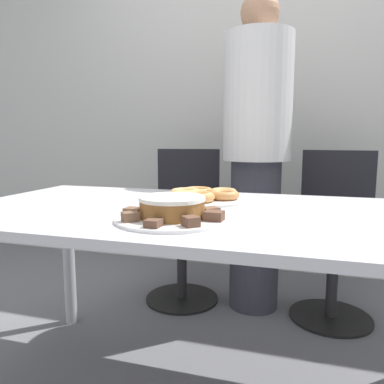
{
  "coord_description": "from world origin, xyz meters",
  "views": [
    {
      "loc": [
        0.35,
        -1.24,
        0.98
      ],
      "look_at": [
        -0.02,
        0.0,
        0.79
      ],
      "focal_mm": 35.0,
      "sensor_mm": 36.0,
      "label": 1
    }
  ],
  "objects": [
    {
      "name": "plate_cake",
      "position": [
        -0.02,
        -0.2,
        0.74
      ],
      "size": [
        0.35,
        0.35,
        0.01
      ],
      "color": "white",
      "rests_on": "table"
    },
    {
      "name": "frosted_cake",
      "position": [
        -0.02,
        -0.2,
        0.77
      ],
      "size": [
        0.2,
        0.2,
        0.06
      ],
      "color": "brown",
      "rests_on": "plate_cake"
    },
    {
      "name": "lamington_5",
      "position": [
        -0.02,
        -0.06,
        0.75
      ],
      "size": [
        0.05,
        0.05,
        0.03
      ],
      "rotation": [
        0.0,
        0.0,
        7.8
      ],
      "color": "#513828",
      "rests_on": "plate_cake"
    },
    {
      "name": "lamington_3",
      "position": [
        0.11,
        -0.2,
        0.76
      ],
      "size": [
        0.06,
        0.05,
        0.03
      ],
      "rotation": [
        0.0,
        0.0,
        6.23
      ],
      "color": "brown",
      "rests_on": "plate_cake"
    },
    {
      "name": "donut_3",
      "position": [
        -0.07,
        0.27,
        0.76
      ],
      "size": [
        0.13,
        0.13,
        0.03
      ],
      "color": "#D18E4C",
      "rests_on": "plate_donuts"
    },
    {
      "name": "donut_5",
      "position": [
        -0.02,
        0.1,
        0.76
      ],
      "size": [
        0.11,
        0.11,
        0.04
      ],
      "color": "#D18E4C",
      "rests_on": "plate_donuts"
    },
    {
      "name": "office_chair_left",
      "position": [
        -0.34,
        0.89,
        0.44
      ],
      "size": [
        0.48,
        0.48,
        0.91
      ],
      "rotation": [
        0.0,
        0.0,
        0.1
      ],
      "color": "black",
      "rests_on": "ground_plane"
    },
    {
      "name": "lamington_1",
      "position": [
        -0.03,
        -0.33,
        0.75
      ],
      "size": [
        0.04,
        0.05,
        0.02
      ],
      "rotation": [
        0.0,
        0.0,
        4.66
      ],
      "color": "brown",
      "rests_on": "plate_cake"
    },
    {
      "name": "wall_back",
      "position": [
        0.0,
        1.55,
        1.3
      ],
      "size": [
        8.0,
        0.05,
        2.6
      ],
      "color": "beige",
      "rests_on": "ground_plane"
    },
    {
      "name": "person_standing",
      "position": [
        0.1,
        0.87,
        0.92
      ],
      "size": [
        0.37,
        0.37,
        1.74
      ],
      "color": "#383842",
      "rests_on": "ground_plane"
    },
    {
      "name": "lamington_4",
      "position": [
        0.07,
        -0.11,
        0.75
      ],
      "size": [
        0.07,
        0.07,
        0.02
      ],
      "rotation": [
        0.0,
        0.0,
        7.02
      ],
      "color": "brown",
      "rests_on": "plate_cake"
    },
    {
      "name": "donut_2",
      "position": [
        0.03,
        0.28,
        0.76
      ],
      "size": [
        0.11,
        0.11,
        0.03
      ],
      "color": "#E5AD66",
      "rests_on": "plate_donuts"
    },
    {
      "name": "donut_4",
      "position": [
        -0.1,
        0.18,
        0.76
      ],
      "size": [
        0.13,
        0.13,
        0.04
      ],
      "color": "#E5AD66",
      "rests_on": "plate_donuts"
    },
    {
      "name": "office_chair_right",
      "position": [
        0.53,
        0.89,
        0.44
      ],
      "size": [
        0.48,
        0.48,
        0.91
      ],
      "rotation": [
        0.0,
        0.0,
        -0.08
      ],
      "color": "black",
      "rests_on": "ground_plane"
    },
    {
      "name": "donut_1",
      "position": [
        0.06,
        0.19,
        0.76
      ],
      "size": [
        0.12,
        0.12,
        0.03
      ],
      "color": "#C68447",
      "rests_on": "plate_donuts"
    },
    {
      "name": "table",
      "position": [
        0.0,
        0.0,
        0.65
      ],
      "size": [
        1.75,
        0.9,
        0.73
      ],
      "color": "silver",
      "rests_on": "ground_plane"
    },
    {
      "name": "lamington_2",
      "position": [
        0.06,
        -0.29,
        0.76
      ],
      "size": [
        0.06,
        0.06,
        0.03
      ],
      "rotation": [
        0.0,
        0.0,
        5.45
      ],
      "color": "brown",
      "rests_on": "plate_cake"
    },
    {
      "name": "lamington_7",
      "position": [
        -0.15,
        -0.19,
        0.75
      ],
      "size": [
        0.06,
        0.05,
        0.02
      ],
      "rotation": [
        0.0,
        0.0,
        9.37
      ],
      "color": "brown",
      "rests_on": "plate_cake"
    },
    {
      "name": "lamington_6",
      "position": [
        -0.11,
        -0.1,
        0.75
      ],
      "size": [
        0.07,
        0.07,
        0.02
      ],
      "rotation": [
        0.0,
        0.0,
        8.59
      ],
      "color": "#513828",
      "rests_on": "plate_cake"
    },
    {
      "name": "donut_0",
      "position": [
        -0.02,
        0.2,
        0.76
      ],
      "size": [
        0.11,
        0.11,
        0.03
      ],
      "color": "#D18E4C",
      "rests_on": "plate_donuts"
    },
    {
      "name": "plate_donuts",
      "position": [
        -0.02,
        0.2,
        0.74
      ],
      "size": [
        0.36,
        0.36,
        0.01
      ],
      "color": "white",
      "rests_on": "table"
    },
    {
      "name": "lamington_0",
      "position": [
        -0.12,
        -0.28,
        0.76
      ],
      "size": [
        0.06,
        0.06,
        0.03
      ],
      "rotation": [
        0.0,
        0.0,
        3.88
      ],
      "color": "brown",
      "rests_on": "plate_cake"
    }
  ]
}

